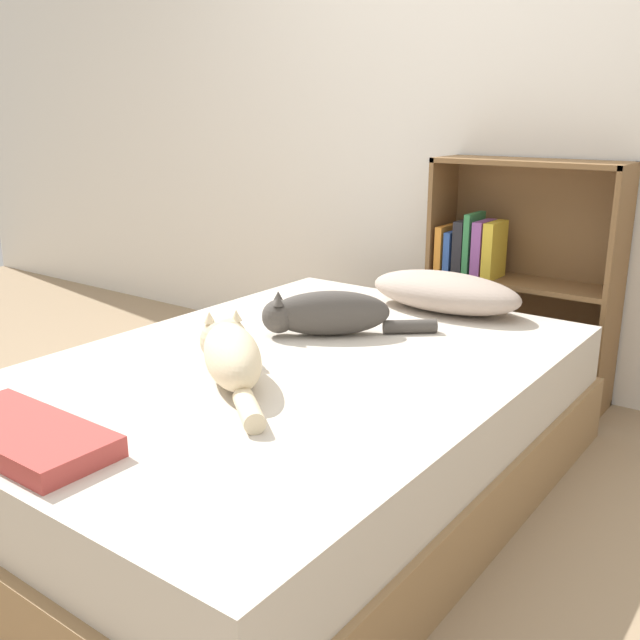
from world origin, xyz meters
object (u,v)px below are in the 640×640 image
object	(u,v)px
bed	(292,427)
bookshelf	(516,275)
cat_light	(230,354)
cat_dark	(325,314)
pillow	(445,292)

from	to	relation	value
bed	bookshelf	bearing A→B (deg)	79.53
cat_light	bed	bearing A→B (deg)	-64.81
cat_dark	bookshelf	bearing A→B (deg)	-148.68
cat_dark	bookshelf	xyz separation A→B (m)	(0.31, 0.94, 0.01)
pillow	cat_dark	bearing A→B (deg)	-109.31
pillow	bookshelf	bearing A→B (deg)	73.68
cat_light	cat_dark	bearing A→B (deg)	-48.48
cat_dark	pillow	bearing A→B (deg)	-149.99
cat_light	pillow	bearing A→B (deg)	-60.45
bookshelf	cat_light	bearing A→B (deg)	-100.84
bed	pillow	bearing A→B (deg)	82.62
pillow	cat_dark	size ratio (longest dim) A/B	1.22
bookshelf	cat_dark	bearing A→B (deg)	-108.01
cat_dark	bookshelf	size ratio (longest dim) A/B	0.50
bed	cat_dark	world-z (taller)	cat_dark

